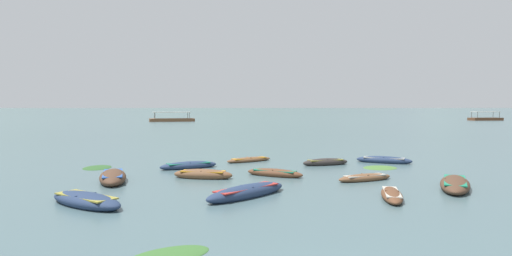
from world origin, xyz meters
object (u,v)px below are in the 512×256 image
(rowboat_8, at_px, (86,200))
(rowboat_11, at_px, (275,173))
(rowboat_1, at_px, (113,177))
(rowboat_3, at_px, (392,195))
(rowboat_5, at_px, (189,166))
(ferry_0, at_px, (172,120))
(ferry_1, at_px, (485,119))
(rowboat_6, at_px, (203,175))
(rowboat_0, at_px, (365,178))
(rowboat_7, at_px, (247,192))
(rowboat_9, at_px, (455,184))
(rowboat_4, at_px, (384,160))
(rowboat_2, at_px, (326,162))
(rowboat_10, at_px, (249,160))

(rowboat_8, distance_m, rowboat_11, 10.05)
(rowboat_1, height_order, rowboat_3, rowboat_1)
(rowboat_5, distance_m, ferry_0, 81.92)
(ferry_1, bearing_deg, ferry_0, 177.64)
(rowboat_6, bearing_deg, rowboat_11, 2.43)
(rowboat_5, bearing_deg, rowboat_0, -31.48)
(rowboat_7, xyz_separation_m, rowboat_9, (9.59, 0.47, 0.00))
(rowboat_4, relative_size, rowboat_8, 0.98)
(rowboat_1, xyz_separation_m, rowboat_2, (12.28, 4.36, -0.05))
(rowboat_10, height_order, ferry_1, ferry_1)
(rowboat_3, xyz_separation_m, ferry_0, (-14.52, 91.28, 0.31))
(rowboat_0, bearing_deg, rowboat_5, 148.52)
(rowboat_1, height_order, rowboat_6, rowboat_1)
(rowboat_0, bearing_deg, rowboat_3, -97.29)
(rowboat_4, relative_size, rowboat_5, 0.97)
(rowboat_3, relative_size, rowboat_9, 0.75)
(rowboat_1, relative_size, rowboat_4, 1.15)
(rowboat_3, xyz_separation_m, rowboat_11, (-3.75, 6.09, 0.02))
(rowboat_2, distance_m, rowboat_11, 5.52)
(rowboat_3, xyz_separation_m, rowboat_10, (-4.41, 12.21, -0.02))
(rowboat_9, bearing_deg, rowboat_0, 141.91)
(rowboat_11, bearing_deg, rowboat_10, 96.20)
(ferry_1, bearing_deg, rowboat_3, -127.73)
(rowboat_7, bearing_deg, rowboat_2, 55.55)
(rowboat_11, bearing_deg, rowboat_6, -177.57)
(rowboat_2, relative_size, rowboat_7, 0.80)
(rowboat_6, xyz_separation_m, ferry_0, (-6.94, 85.36, 0.26))
(rowboat_0, xyz_separation_m, ferry_1, (67.46, 83.75, 0.31))
(rowboat_2, height_order, rowboat_7, rowboat_7)
(rowboat_10, height_order, ferry_0, ferry_0)
(rowboat_2, relative_size, rowboat_9, 0.76)
(rowboat_6, xyz_separation_m, rowboat_7, (1.77, -4.82, 0.01))
(ferry_1, bearing_deg, rowboat_10, -133.74)
(rowboat_1, height_order, rowboat_5, rowboat_1)
(rowboat_3, relative_size, rowboat_5, 0.87)
(rowboat_9, xyz_separation_m, rowboat_10, (-8.19, 10.64, -0.07))
(rowboat_0, height_order, ferry_0, ferry_0)
(rowboat_7, height_order, ferry_0, ferry_0)
(rowboat_4, height_order, rowboat_10, rowboat_4)
(rowboat_1, bearing_deg, rowboat_10, 41.13)
(rowboat_4, height_order, rowboat_6, rowboat_6)
(rowboat_1, bearing_deg, rowboat_9, -14.12)
(rowboat_1, bearing_deg, rowboat_8, -89.72)
(rowboat_2, relative_size, rowboat_4, 0.90)
(rowboat_5, height_order, rowboat_8, rowboat_8)
(rowboat_0, relative_size, rowboat_5, 0.88)
(rowboat_7, height_order, ferry_1, ferry_1)
(rowboat_6, bearing_deg, rowboat_0, -12.53)
(rowboat_5, xyz_separation_m, rowboat_9, (12.18, -8.02, 0.03))
(rowboat_6, distance_m, rowboat_7, 5.13)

